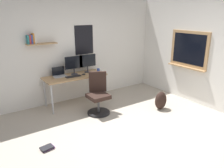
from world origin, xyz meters
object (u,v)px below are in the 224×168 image
desk (75,78)px  computer_mouse (84,74)px  keyboard (73,76)px  backpack (161,101)px  office_chair (98,96)px  monitor_secondary (88,62)px  book_stack_on_floor (47,148)px  coffee_mug (98,70)px  monitor_primary (74,64)px  laptop (59,74)px

desk → computer_mouse: 0.24m
keyboard → computer_mouse: 0.28m
keyboard → backpack: keyboard is taller
office_chair → monitor_secondary: size_ratio=2.05×
desk → computer_mouse: bearing=-20.8°
computer_mouse → desk: bearing=159.2°
desk → book_stack_on_floor: desk is taller
desk → coffee_mug: 0.67m
monitor_secondary → computer_mouse: 0.38m
keyboard → book_stack_on_floor: bearing=-129.4°
keyboard → computer_mouse: bearing=-0.0°
desk → monitor_primary: monitor_primary is taller
laptop → computer_mouse: laptop is taller
coffee_mug → backpack: 1.77m
laptop → backpack: 2.54m
monitor_primary → book_stack_on_floor: bearing=-128.8°
laptop → monitor_secondary: size_ratio=0.67×
keyboard → coffee_mug: bearing=3.9°
laptop → coffee_mug: laptop is taller
laptop → coffee_mug: bearing=-10.0°
coffee_mug → backpack: (0.88, -1.43, -0.57)m
computer_mouse → book_stack_on_floor: size_ratio=0.43×
coffee_mug → office_chair: bearing=-121.3°
desk → keyboard: bearing=-134.4°
monitor_primary → book_stack_on_floor: 2.32m
monitor_primary → backpack: monitor_primary is taller
desk → laptop: 0.39m
desk → office_chair: size_ratio=1.60×
laptop → book_stack_on_floor: (-0.93, -1.68, -0.78)m
monitor_secondary → laptop: bearing=176.4°
office_chair → book_stack_on_floor: size_ratio=3.89×
keyboard → book_stack_on_floor: keyboard is taller
desk → monitor_secondary: (0.42, 0.10, 0.34)m
office_chair → computer_mouse: (-0.00, 0.70, 0.35)m
office_chair → backpack: office_chair is taller
laptop → computer_mouse: 0.59m
keyboard → backpack: bearing=-40.4°
laptop → monitor_primary: monitor_primary is taller
coffee_mug → computer_mouse: bearing=-173.7°
office_chair → keyboard: office_chair is taller
monitor_secondary → keyboard: 0.59m
monitor_primary → computer_mouse: 0.35m
laptop → keyboard: (0.27, -0.23, -0.04)m
monitor_primary → computer_mouse: monitor_primary is taller
monitor_secondary → coffee_mug: bearing=-27.8°
laptop → keyboard: laptop is taller
laptop → monitor_secondary: (0.76, -0.05, 0.22)m
office_chair → coffee_mug: bearing=58.7°
desk → backpack: 2.17m
desk → laptop: bearing=156.6°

